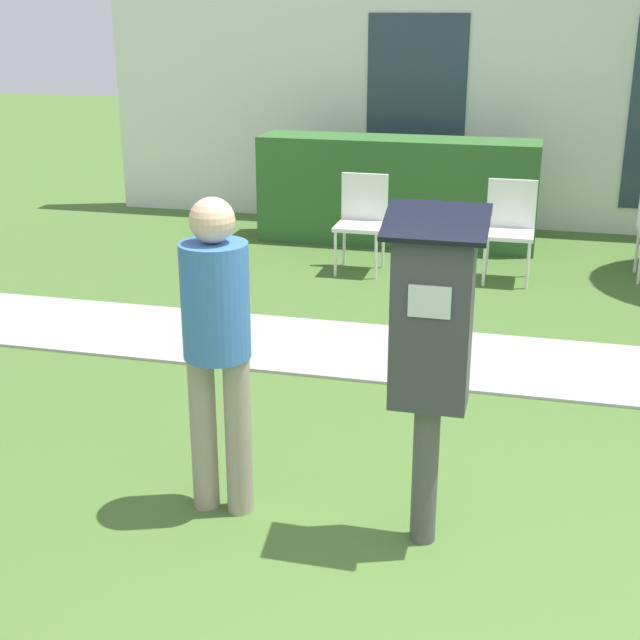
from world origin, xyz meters
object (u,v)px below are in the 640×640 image
Objects in this scene: parking_meter at (431,338)px; outdoor_chair_middle at (510,222)px; outdoor_chair_left at (362,215)px; person_standing at (217,334)px.

outdoor_chair_middle is (0.17, 4.42, -0.49)m from parking_meter.
parking_meter is 4.58m from outdoor_chair_left.
person_standing is at bearing -73.36° from outdoor_chair_left.
person_standing is 1.76× the size of outdoor_chair_left.
outdoor_chair_middle is at bearing 79.61° from person_standing.
person_standing is 1.76× the size of outdoor_chair_middle.
parking_meter is at bearing -60.61° from outdoor_chair_left.
parking_meter reaches higher than outdoor_chair_left.
outdoor_chair_middle is (1.18, 4.39, -0.40)m from person_standing.
parking_meter is 1.01m from person_standing.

